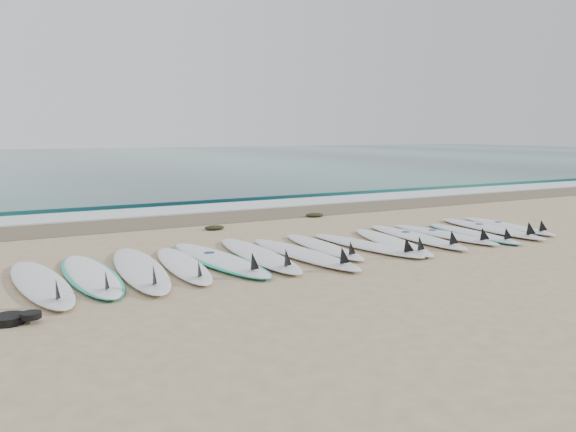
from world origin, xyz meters
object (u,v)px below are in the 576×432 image
surfboard_0 (41,283)px  surfboard_7 (324,246)px  surfboard_14 (509,226)px  leash_coil (13,318)px

surfboard_0 → surfboard_7: surfboard_0 is taller
surfboard_0 → surfboard_7: (4.18, 0.29, -0.01)m
surfboard_7 → surfboard_14: bearing=1.8°
surfboard_7 → leash_coil: (-4.52, -1.56, -0.00)m
surfboard_0 → leash_coil: surfboard_0 is taller
surfboard_0 → leash_coil: (-0.35, -1.26, -0.01)m
surfboard_0 → leash_coil: bearing=-111.6°
surfboard_7 → surfboard_14: size_ratio=0.98×
surfboard_14 → leash_coil: (-8.77, -1.59, -0.00)m
surfboard_14 → leash_coil: surfboard_14 is taller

